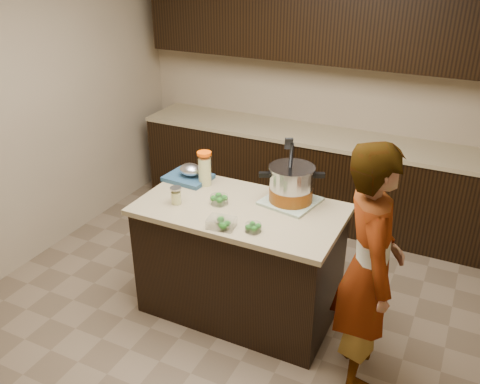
% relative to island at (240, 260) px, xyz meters
% --- Properties ---
extents(ground_plane, '(4.00, 4.00, 0.00)m').
position_rel_island_xyz_m(ground_plane, '(0.00, 0.00, -0.45)').
color(ground_plane, brown).
rests_on(ground_plane, ground).
extents(room_shell, '(4.04, 4.04, 2.72)m').
position_rel_island_xyz_m(room_shell, '(0.00, 0.00, 1.26)').
color(room_shell, tan).
rests_on(room_shell, ground).
extents(back_cabinets, '(3.60, 0.63, 2.33)m').
position_rel_island_xyz_m(back_cabinets, '(0.00, 1.74, 0.49)').
color(back_cabinets, black).
rests_on(back_cabinets, ground).
extents(island, '(1.46, 0.81, 0.90)m').
position_rel_island_xyz_m(island, '(0.00, 0.00, 0.00)').
color(island, black).
rests_on(island, ground).
extents(dish_towel, '(0.42, 0.42, 0.02)m').
position_rel_island_xyz_m(dish_towel, '(0.29, 0.23, 0.46)').
color(dish_towel, '#517951').
rests_on(dish_towel, island).
extents(stock_pot, '(0.44, 0.44, 0.47)m').
position_rel_island_xyz_m(stock_pot, '(0.29, 0.22, 0.58)').
color(stock_pot, '#B7B7BC').
rests_on(stock_pot, dish_towel).
extents(lemonade_pitcher, '(0.12, 0.12, 0.27)m').
position_rel_island_xyz_m(lemonade_pitcher, '(-0.41, 0.22, 0.57)').
color(lemonade_pitcher, '#D0CE7F').
rests_on(lemonade_pitcher, island).
extents(mason_jar, '(0.10, 0.10, 0.13)m').
position_rel_island_xyz_m(mason_jar, '(-0.44, -0.15, 0.51)').
color(mason_jar, '#D0CE7F').
rests_on(mason_jar, island).
extents(broccoli_tub_left, '(0.16, 0.16, 0.06)m').
position_rel_island_xyz_m(broccoli_tub_left, '(-0.16, -0.02, 0.48)').
color(broccoli_tub_left, silver).
rests_on(broccoli_tub_left, island).
extents(broccoli_tub_right, '(0.14, 0.14, 0.05)m').
position_rel_island_xyz_m(broccoli_tub_right, '(0.22, -0.26, 0.47)').
color(broccoli_tub_right, silver).
rests_on(broccoli_tub_right, island).
extents(broccoli_tub_rect, '(0.19, 0.15, 0.06)m').
position_rel_island_xyz_m(broccoli_tub_rect, '(0.01, -0.30, 0.48)').
color(broccoli_tub_rect, silver).
rests_on(broccoli_tub_rect, island).
extents(blue_tray, '(0.36, 0.30, 0.13)m').
position_rel_island_xyz_m(blue_tray, '(-0.56, 0.24, 0.49)').
color(blue_tray, navy).
rests_on(blue_tray, island).
extents(person, '(0.59, 0.70, 1.64)m').
position_rel_island_xyz_m(person, '(0.98, -0.24, 0.37)').
color(person, gray).
rests_on(person, ground).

